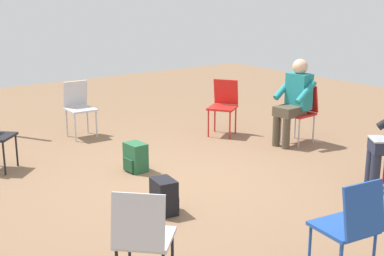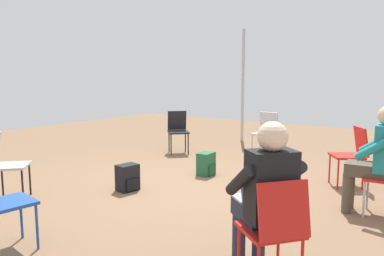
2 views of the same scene
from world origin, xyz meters
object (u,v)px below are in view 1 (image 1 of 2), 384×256
Objects in this scene: chair_east at (301,109)px; backpack_near_laptop_user at (164,198)px; chair_northeast at (224,103)px; backpack_by_empty_chair at (136,159)px; person_in_teal at (295,97)px; chair_southwest at (143,235)px; chair_south at (351,224)px; chair_north at (79,105)px.

chair_east is 3.24m from backpack_near_laptop_user.
backpack_by_empty_chair is at bearing 74.99° from chair_northeast.
person_in_teal is 3.11m from backpack_near_laptop_user.
chair_east is 1.19m from chair_northeast.
chair_south is (1.36, -0.78, 0.00)m from chair_southwest.
chair_southwest is 1.00× the size of chair_north.
backpack_by_empty_chair is (0.44, 1.28, 0.00)m from backpack_near_laptop_user.
chair_south is (-2.68, -2.91, 0.00)m from chair_east.
chair_northeast is at bearing 27.82° from chair_east.
chair_northeast and chair_north have the same top height.
person_in_teal is (-0.17, -0.01, 0.20)m from chair_east.
chair_east is 1.00× the size of chair_northeast.
chair_southwest is 4.42m from person_in_teal.
person_in_teal reaches higher than chair_north.
chair_southwest is 1.56m from chair_south.
person_in_teal is at bearing -7.79° from backpack_by_empty_chair.
chair_southwest and chair_north have the same top height.
chair_south is 3.84m from person_in_teal.
chair_south is at bearing 90.59° from chair_north.
chair_east is 2.36× the size of backpack_near_laptop_user.
backpack_by_empty_chair is at bearing 88.29° from chair_north.
person_in_teal is at bearing 170.35° from chair_northeast.
chair_east is 0.26m from person_in_teal.
chair_south is at bearing 134.96° from person_in_teal.
person_in_teal is at bearing 74.10° from chair_southwest.
chair_south is 0.69× the size of person_in_teal.
chair_northeast is 2.22m from chair_north.
chair_southwest is at bearing -129.60° from backpack_near_laptop_user.
chair_southwest is 0.69× the size of person_in_teal.
chair_east is at bearing 140.78° from chair_north.
chair_east reaches higher than backpack_near_laptop_user.
chair_northeast is at bearing 149.33° from chair_north.
chair_east is 2.36× the size of backpack_by_empty_chair.
backpack_by_empty_chair is at bearing 97.14° from chair_south.
person_in_teal is (3.88, 2.12, 0.20)m from chair_southwest.
person_in_teal is 3.44× the size of backpack_by_empty_chair.
person_in_teal is at bearing 138.65° from chair_north.
backpack_by_empty_chair is (-2.63, 0.33, -0.34)m from chair_east.
chair_northeast is (3.41, 3.14, 0.00)m from chair_southwest.
chair_north reaches higher than backpack_by_empty_chair.
chair_north is (-2.48, 2.24, 0.00)m from chair_east.
chair_south and chair_north have the same top height.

